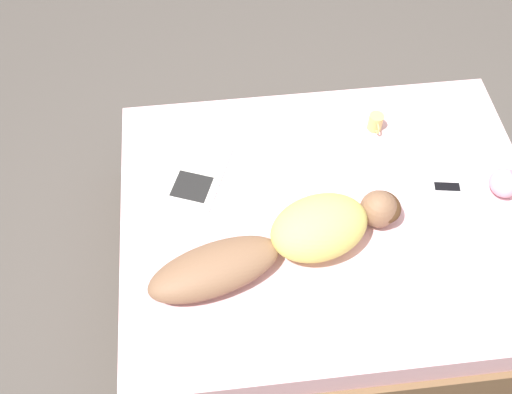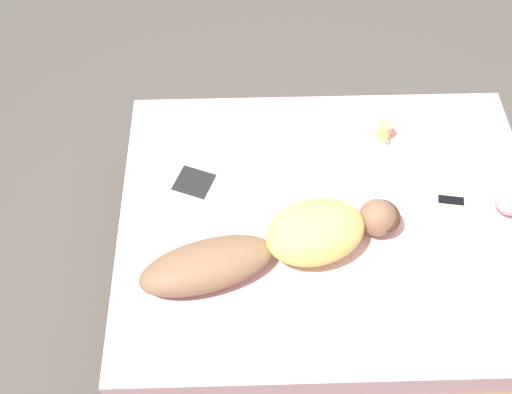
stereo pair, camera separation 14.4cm
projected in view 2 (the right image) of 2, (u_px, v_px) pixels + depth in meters
ground_plane at (321, 273)px, 3.39m from camera, size 12.00×12.00×0.00m
bed at (325, 247)px, 3.16m from camera, size 1.68×2.12×0.59m
person at (285, 242)px, 2.72m from camera, size 0.57×1.26×0.23m
open_magazine at (203, 165)px, 3.09m from camera, size 0.57×0.43×0.01m
coffee_mug at (384, 130)px, 3.17m from camera, size 0.11×0.08×0.10m
cell_phone at (451, 201)px, 2.96m from camera, size 0.09×0.16×0.01m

